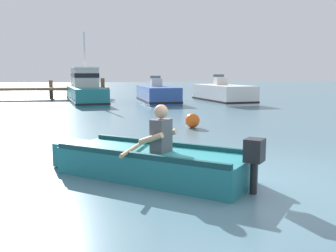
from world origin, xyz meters
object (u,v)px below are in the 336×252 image
object	(u,v)px
moored_boat_white	(223,94)
moored_boat_blue	(157,95)
rowboat_with_person	(150,162)
moored_boat_teal	(86,90)
mooring_buoy	(192,121)

from	to	relation	value
moored_boat_white	moored_boat_blue	bearing A→B (deg)	168.47
rowboat_with_person	moored_boat_blue	xyz separation A→B (m)	(2.69, 15.07, 0.18)
moored_boat_teal	moored_boat_blue	world-z (taller)	moored_boat_teal
rowboat_with_person	moored_boat_blue	size ratio (longest dim) A/B	0.69
mooring_buoy	moored_boat_blue	bearing A→B (deg)	86.57
rowboat_with_person	moored_boat_white	xyz separation A→B (m)	(6.24, 14.34, 0.22)
moored_boat_teal	mooring_buoy	world-z (taller)	moored_boat_teal
moored_boat_teal	moored_boat_white	bearing A→B (deg)	-11.11
moored_boat_blue	rowboat_with_person	bearing A→B (deg)	-100.12
rowboat_with_person	moored_boat_teal	world-z (taller)	moored_boat_teal
moored_boat_blue	moored_boat_white	distance (m)	3.63
rowboat_with_person	mooring_buoy	distance (m)	5.67
moored_boat_teal	mooring_buoy	size ratio (longest dim) A/B	13.41
rowboat_with_person	mooring_buoy	bearing A→B (deg)	68.21
moored_boat_teal	moored_boat_white	world-z (taller)	moored_boat_teal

